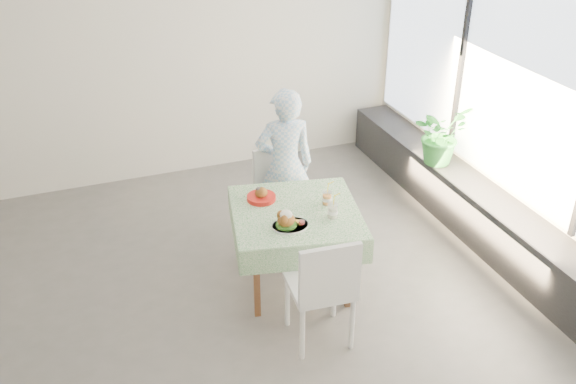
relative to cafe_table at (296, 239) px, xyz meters
name	(u,v)px	position (x,y,z in m)	size (l,w,h in m)	color
floor	(203,303)	(-0.84, 0.01, -0.46)	(6.00, 6.00, 0.00)	#5A5856
wall_back	(137,59)	(-0.84, 2.51, 0.94)	(6.00, 0.02, 2.80)	silver
wall_right	(523,102)	(2.16, 0.01, 0.94)	(0.02, 5.00, 2.80)	silver
window_pane	(525,76)	(2.13, 0.01, 1.19)	(0.01, 4.80, 2.18)	#D1E0F9
window_ledge	(485,217)	(1.96, 0.01, -0.21)	(0.40, 4.80, 0.50)	black
cafe_table	(296,239)	(0.00, 0.00, 0.00)	(1.23, 1.23, 0.74)	brown
chair_far	(283,211)	(0.17, 0.77, -0.18)	(0.50, 0.50, 0.90)	white
chair_near	(320,307)	(-0.08, -0.72, -0.16)	(0.49, 0.49, 0.98)	white
diner	(285,166)	(0.19, 0.77, 0.30)	(0.56, 0.36, 1.52)	#92C1EA
main_dish	(288,222)	(-0.15, -0.22, 0.33)	(0.30, 0.30, 0.16)	white
juice_cup_orange	(327,198)	(0.29, 0.01, 0.34)	(0.08, 0.08, 0.24)	white
juice_cup_lemonade	(333,211)	(0.24, -0.20, 0.34)	(0.09, 0.09, 0.25)	white
second_dish	(261,196)	(-0.21, 0.28, 0.32)	(0.25, 0.25, 0.12)	#B51912
potted_plant	(440,134)	(1.89, 0.79, 0.35)	(0.56, 0.48, 0.62)	#287A37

